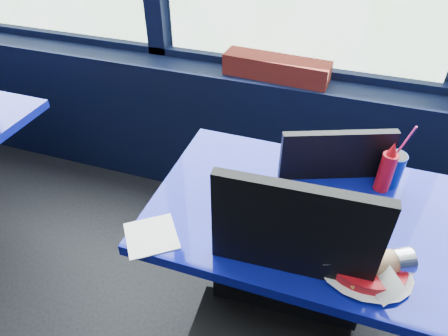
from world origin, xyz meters
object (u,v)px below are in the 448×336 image
at_px(chair_near_front, 272,333).
at_px(food_basket, 368,266).
at_px(near_table, 321,250).
at_px(chair_near_back, 337,199).
at_px(ketchup_bottle, 387,169).
at_px(planter_box, 276,68).
at_px(soda_cup, 392,168).

relative_size(chair_near_front, food_basket, 4.27).
height_order(near_table, chair_near_back, chair_near_back).
height_order(near_table, ketchup_bottle, ketchup_bottle).
relative_size(near_table, food_basket, 4.81).
bearing_deg(near_table, planter_box, 114.44).
distance_m(near_table, chair_near_front, 0.41).
bearing_deg(chair_near_back, chair_near_front, 59.09).
height_order(food_basket, ketchup_bottle, ketchup_bottle).
distance_m(chair_near_back, ketchup_bottle, 0.35).
relative_size(near_table, soda_cup, 4.51).
bearing_deg(near_table, chair_near_front, -102.93).
distance_m(chair_near_front, soda_cup, 0.72).
height_order(chair_near_back, ketchup_bottle, ketchup_bottle).
xyz_separation_m(food_basket, ketchup_bottle, (0.03, 0.40, 0.06)).
xyz_separation_m(chair_near_back, soda_cup, (0.15, -0.08, 0.27)).
bearing_deg(ketchup_bottle, food_basket, -94.24).
bearing_deg(chair_near_back, ketchup_bottle, 114.13).
relative_size(chair_near_back, soda_cup, 3.55).
relative_size(near_table, planter_box, 2.26).
height_order(chair_near_front, chair_near_back, chair_near_front).
relative_size(food_basket, ketchup_bottle, 1.24).
relative_size(ketchup_bottle, soda_cup, 0.75).
distance_m(planter_box, food_basket, 1.17).
bearing_deg(soda_cup, near_table, -127.99).
relative_size(planter_box, ketchup_bottle, 2.64).
xyz_separation_m(planter_box, soda_cup, (0.57, -0.61, -0.04)).
bearing_deg(ketchup_bottle, planter_box, 129.81).
bearing_deg(chair_near_back, planter_box, -73.12).
xyz_separation_m(chair_near_back, planter_box, (-0.41, 0.52, 0.31)).
xyz_separation_m(near_table, chair_near_front, (-0.09, -0.40, 0.04)).
bearing_deg(near_table, food_basket, -57.97).
bearing_deg(chair_near_front, food_basket, 37.71).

